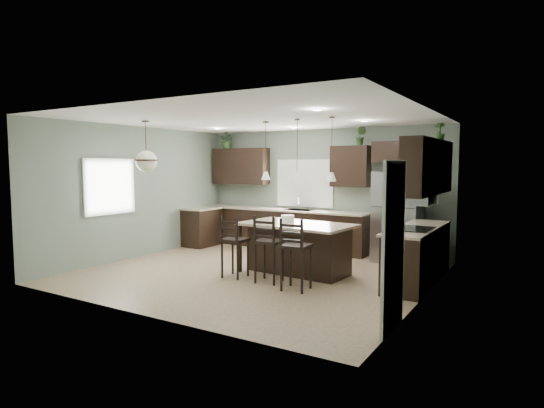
{
  "coord_description": "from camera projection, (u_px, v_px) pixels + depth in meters",
  "views": [
    {
      "loc": [
        4.5,
        -6.88,
        1.99
      ],
      "look_at": [
        0.1,
        0.4,
        1.25
      ],
      "focal_mm": 30.0,
      "sensor_mm": 36.0,
      "label": 1
    }
  ],
  "objects": [
    {
      "name": "window_left",
      "position": [
        109.0,
        187.0,
        9.08
      ],
      "size": [
        0.02,
        1.1,
        1.0
      ],
      "primitive_type": "cube",
      "color": "white",
      "rests_on": "room_shell"
    },
    {
      "name": "right_countertop",
      "position": [
        417.0,
        228.0,
        7.65
      ],
      "size": [
        0.66,
        2.35,
        0.04
      ],
      "primitive_type": "cube",
      "color": "#C0B291",
      "rests_on": "right_lower_cabs"
    },
    {
      "name": "left_return_cabs",
      "position": [
        202.0,
        227.0,
        11.16
      ],
      "size": [
        0.6,
        0.9,
        0.9
      ],
      "primitive_type": "cube",
      "color": "black",
      "rests_on": "ground"
    },
    {
      "name": "right_lower_cabs",
      "position": [
        418.0,
        256.0,
        7.68
      ],
      "size": [
        0.6,
        2.35,
        0.9
      ],
      "primitive_type": "cube",
      "color": "black",
      "rests_on": "ground"
    },
    {
      "name": "wall_oven_front",
      "position": [
        395.0,
        257.0,
        7.6
      ],
      "size": [
        0.01,
        0.72,
        0.6
      ],
      "primitive_type": "cube",
      "color": "gray",
      "rests_on": "right_lower_cabs"
    },
    {
      "name": "serving_dish",
      "position": [
        288.0,
        219.0,
        8.34
      ],
      "size": [
        0.24,
        0.24,
        0.14
      ],
      "primitive_type": "cylinder",
      "color": "white",
      "rests_on": "kitchen_island"
    },
    {
      "name": "pendant_right",
      "position": [
        332.0,
        149.0,
        7.71
      ],
      "size": [
        0.17,
        0.17,
        1.1
      ],
      "primitive_type": null,
      "color": "white",
      "rests_on": "room_shell"
    },
    {
      "name": "pendant_center",
      "position": [
        297.0,
        150.0,
        8.12
      ],
      "size": [
        0.17,
        0.17,
        1.1
      ],
      "primitive_type": null,
      "color": "white",
      "rests_on": "room_shell"
    },
    {
      "name": "sink_inset",
      "position": [
        299.0,
        210.0,
        10.56
      ],
      "size": [
        0.7,
        0.45,
        0.01
      ],
      "primitive_type": "cube",
      "color": "gray",
      "rests_on": "back_countertop"
    },
    {
      "name": "kitchen_island",
      "position": [
        297.0,
        249.0,
        8.27
      ],
      "size": [
        2.1,
        1.31,
        0.92
      ],
      "primitive_type": "cube",
      "rotation": [
        0.0,
        0.0,
        -0.08
      ],
      "color": "black",
      "rests_on": "ground"
    },
    {
      "name": "back_upper_right",
      "position": [
        350.0,
        166.0,
        9.98
      ],
      "size": [
        0.85,
        0.34,
        0.9
      ],
      "primitive_type": "cube",
      "color": "black",
      "rests_on": "room_shell"
    },
    {
      "name": "pantry_door",
      "position": [
        393.0,
        246.0,
        5.42
      ],
      "size": [
        0.04,
        0.82,
        2.04
      ],
      "primitive_type": "cube",
      "color": "white",
      "rests_on": "ground"
    },
    {
      "name": "bar_stool_left",
      "position": [
        235.0,
        247.0,
        7.99
      ],
      "size": [
        0.42,
        0.42,
        1.1
      ],
      "primitive_type": "cube",
      "rotation": [
        0.0,
        0.0,
        0.03
      ],
      "color": "black",
      "rests_on": "ground"
    },
    {
      "name": "right_upper_cabs",
      "position": [
        429.0,
        167.0,
        7.48
      ],
      "size": [
        0.34,
        2.35,
        0.9
      ],
      "primitive_type": "cube",
      "color": "black",
      "rests_on": "room_shell"
    },
    {
      "name": "left_return_countertop",
      "position": [
        202.0,
        208.0,
        11.11
      ],
      "size": [
        0.66,
        0.96,
        0.04
      ],
      "primitive_type": "cube",
      "color": "#C0B291",
      "rests_on": "left_return_cabs"
    },
    {
      "name": "cooktop",
      "position": [
        413.0,
        229.0,
        7.41
      ],
      "size": [
        0.58,
        0.75,
        0.02
      ],
      "primitive_type": "cube",
      "color": "black",
      "rests_on": "right_countertop"
    },
    {
      "name": "bar_stool_center",
      "position": [
        269.0,
        249.0,
        7.65
      ],
      "size": [
        0.47,
        0.47,
        1.15
      ],
      "primitive_type": "cube",
      "rotation": [
        0.0,
        0.0,
        0.1
      ],
      "color": "black",
      "rests_on": "ground"
    },
    {
      "name": "back_countertop",
      "position": [
        282.0,
        210.0,
        10.79
      ],
      "size": [
        4.2,
        0.66,
        0.04
      ],
      "primitive_type": "cube",
      "color": "#C0B291",
      "rests_on": "back_lower_cabs"
    },
    {
      "name": "fridge_header",
      "position": [
        398.0,
        152.0,
        9.41
      ],
      "size": [
        1.05,
        0.34,
        0.45
      ],
      "primitive_type": "cube",
      "color": "black",
      "rests_on": "room_shell"
    },
    {
      "name": "plant_right_wall",
      "position": [
        439.0,
        132.0,
        8.25
      ],
      "size": [
        0.23,
        0.23,
        0.35
      ],
      "primitive_type": "imported",
      "rotation": [
        0.0,
        0.0,
        -0.18
      ],
      "color": "#274E22",
      "rests_on": "right_upper_cabs"
    },
    {
      "name": "pendant_left",
      "position": [
        266.0,
        151.0,
        8.53
      ],
      "size": [
        0.17,
        0.17,
        1.1
      ],
      "primitive_type": null,
      "color": "white",
      "rests_on": "room_shell"
    },
    {
      "name": "refrigerator",
      "position": [
        398.0,
        217.0,
        9.25
      ],
      "size": [
        0.9,
        0.74,
        1.85
      ],
      "primitive_type": "cube",
      "color": "#98979F",
      "rests_on": "ground"
    },
    {
      "name": "microwave",
      "position": [
        421.0,
        192.0,
        7.3
      ],
      "size": [
        0.4,
        0.75,
        0.4
      ],
      "primitive_type": "cube",
      "color": "gray",
      "rests_on": "right_upper_cabs"
    },
    {
      "name": "faucet",
      "position": [
        298.0,
        204.0,
        10.52
      ],
      "size": [
        0.02,
        0.02,
        0.28
      ],
      "primitive_type": "cylinder",
      "color": "silver",
      "rests_on": "back_countertop"
    },
    {
      "name": "back_lower_cabs",
      "position": [
        282.0,
        229.0,
        10.85
      ],
      "size": [
        4.2,
        0.6,
        0.9
      ],
      "primitive_type": "cube",
      "color": "black",
      "rests_on": "ground"
    },
    {
      "name": "room_shell",
      "position": [
        256.0,
        181.0,
        8.21
      ],
      "size": [
        6.0,
        6.0,
        6.0
      ],
      "color": "slate",
      "rests_on": "ground"
    },
    {
      "name": "window_back",
      "position": [
        305.0,
        183.0,
        10.76
      ],
      "size": [
        1.35,
        0.02,
        1.0
      ],
      "primitive_type": "cube",
      "color": "white",
      "rests_on": "room_shell"
    },
    {
      "name": "chandelier",
      "position": [
        146.0,
        146.0,
        8.38
      ],
      "size": [
        0.43,
        0.43,
        0.95
      ],
      "primitive_type": null,
      "color": "beige",
      "rests_on": "room_shell"
    },
    {
      "name": "ground",
      "position": [
        256.0,
        273.0,
        8.36
      ],
      "size": [
        6.0,
        6.0,
        0.0
      ],
      "primitive_type": "plane",
      "color": "#9E8466",
      "rests_on": "ground"
    },
    {
      "name": "back_upper_left",
      "position": [
        241.0,
        166.0,
        11.5
      ],
      "size": [
        1.55,
        0.34,
        0.9
      ],
      "primitive_type": "cube",
      "color": "black",
      "rests_on": "room_shell"
    },
    {
      "name": "bar_stool_right",
      "position": [
        296.0,
        254.0,
        7.17
      ],
      "size": [
        0.46,
        0.46,
        1.17
      ],
      "primitive_type": "cube",
      "rotation": [
        0.0,
        0.0,
        0.08
      ],
      "color": "black",
      "rests_on": "ground"
    },
    {
      "name": "plant_back_right",
      "position": [
        361.0,
        136.0,
        9.77
      ],
      "size": [
        0.23,
        0.19,
        0.41
      ],
      "primitive_type": "imported",
      "rotation": [
        0.0,
        0.0,
        -0.03
      ],
      "color": "#315324",
      "rests_on": "back_upper_right"
    },
    {
      "name": "plant_back_left",
      "position": [
        227.0,
        140.0,
        11.62
      ],
      "size": [
        0.46,
        0.43,
        0.43
      ],
      "primitive_type": "imported",
      "rotation": [
        0.0,
        0.0,
        -0.29
      ],
      "color": "#2F5525",
      "rests_on": "back_upper_left"
    }
  ]
}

